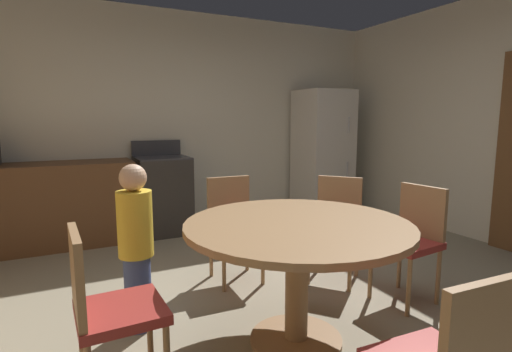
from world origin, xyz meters
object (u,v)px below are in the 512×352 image
(chair_northeast, at_px, (336,221))
(chair_north, at_px, (233,221))
(refrigerator, at_px, (322,153))
(person_child, at_px, (136,244))
(chair_west, at_px, (106,305))
(oven_range, at_px, (163,194))
(chair_east, at_px, (412,235))
(dining_table, at_px, (297,246))

(chair_northeast, height_order, chair_north, same)
(refrigerator, bearing_deg, person_child, -144.55)
(chair_west, relative_size, chair_north, 1.00)
(refrigerator, bearing_deg, chair_west, -139.49)
(person_child, bearing_deg, chair_northeast, 38.71)
(oven_range, distance_m, chair_east, 2.90)
(chair_north, distance_m, person_child, 1.02)
(dining_table, distance_m, chair_northeast, 1.09)
(refrigerator, bearing_deg, dining_table, -128.08)
(refrigerator, distance_m, chair_west, 4.21)
(refrigerator, distance_m, chair_north, 2.62)
(chair_north, bearing_deg, chair_west, -42.72)
(oven_range, bearing_deg, chair_north, -82.23)
(chair_west, relative_size, person_child, 0.80)
(dining_table, bearing_deg, chair_east, 6.18)
(chair_west, distance_m, person_child, 0.68)
(refrigerator, relative_size, chair_north, 2.02)
(oven_range, distance_m, refrigerator, 2.32)
(oven_range, height_order, person_child, oven_range)
(chair_east, xyz_separation_m, person_child, (-1.93, 0.47, 0.08))
(chair_northeast, height_order, chair_west, same)
(refrigerator, bearing_deg, chair_east, -111.63)
(person_child, bearing_deg, oven_range, 107.51)
(dining_table, relative_size, chair_north, 1.55)
(refrigerator, relative_size, chair_east, 2.02)
(refrigerator, xyz_separation_m, chair_east, (-1.01, -2.56, -0.38))
(refrigerator, height_order, person_child, refrigerator)
(chair_east, height_order, person_child, person_child)
(oven_range, relative_size, chair_west, 1.26)
(dining_table, bearing_deg, chair_west, -177.65)
(refrigerator, bearing_deg, chair_north, -142.30)
(chair_west, xyz_separation_m, chair_north, (1.13, 1.13, 0.00))
(oven_range, bearing_deg, chair_west, -108.08)
(chair_north, bearing_deg, chair_east, 49.20)
(chair_northeast, bearing_deg, oven_range, -103.60)
(chair_northeast, xyz_separation_m, person_child, (-1.68, -0.12, 0.08))
(dining_table, distance_m, person_child, 1.03)
(refrigerator, distance_m, dining_table, 3.41)
(oven_range, relative_size, dining_table, 0.81)
(chair_north, height_order, person_child, person_child)
(dining_table, height_order, chair_north, chair_north)
(oven_range, bearing_deg, chair_northeast, -63.43)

